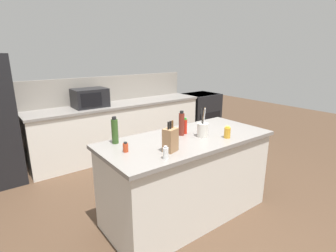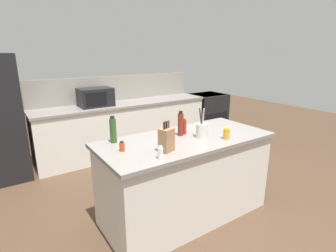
% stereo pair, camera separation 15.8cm
% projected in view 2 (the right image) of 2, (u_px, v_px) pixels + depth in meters
% --- Properties ---
extents(ground_plane, '(14.00, 14.00, 0.00)m').
position_uv_depth(ground_plane, '(185.00, 214.00, 3.08)').
color(ground_plane, '#473323').
extents(back_counter_run, '(3.20, 0.66, 0.94)m').
position_uv_depth(back_counter_run, '(126.00, 128.00, 4.86)').
color(back_counter_run, beige).
rests_on(back_counter_run, ground_plane).
extents(wall_backsplash, '(3.16, 0.03, 0.46)m').
position_uv_depth(wall_backsplash, '(117.00, 88.00, 4.92)').
color(wall_backsplash, gray).
rests_on(wall_backsplash, back_counter_run).
extents(kitchen_island, '(1.91, 0.87, 0.94)m').
position_uv_depth(kitchen_island, '(185.00, 177.00, 2.95)').
color(kitchen_island, beige).
rests_on(kitchen_island, ground_plane).
extents(range_oven, '(0.76, 0.65, 0.92)m').
position_uv_depth(range_oven, '(207.00, 114.00, 5.95)').
color(range_oven, black).
rests_on(range_oven, ground_plane).
extents(microwave, '(0.55, 0.39, 0.31)m').
position_uv_depth(microwave, '(96.00, 97.00, 4.41)').
color(microwave, black).
rests_on(microwave, back_counter_run).
extents(knife_block, '(0.15, 0.14, 0.29)m').
position_uv_depth(knife_block, '(166.00, 140.00, 2.41)').
color(knife_block, '#936B47').
rests_on(knife_block, kitchen_island).
extents(utensil_crock, '(0.12, 0.12, 0.32)m').
position_uv_depth(utensil_crock, '(202.00, 130.00, 2.82)').
color(utensil_crock, beige).
rests_on(utensil_crock, kitchen_island).
extents(vinegar_bottle, '(0.06, 0.06, 0.28)m').
position_uv_depth(vinegar_bottle, '(180.00, 124.00, 2.86)').
color(vinegar_bottle, maroon).
rests_on(vinegar_bottle, kitchen_island).
extents(hot_sauce_bottle, '(0.04, 0.04, 0.18)m').
position_uv_depth(hot_sauce_bottle, '(184.00, 127.00, 2.93)').
color(hot_sauce_bottle, red).
rests_on(hot_sauce_bottle, kitchen_island).
extents(spice_jar_paprika, '(0.05, 0.05, 0.10)m').
position_uv_depth(spice_jar_paprika, '(122.00, 147.00, 2.44)').
color(spice_jar_paprika, '#B73D1E').
rests_on(spice_jar_paprika, kitchen_island).
extents(olive_oil_bottle, '(0.07, 0.07, 0.28)m').
position_uv_depth(olive_oil_bottle, '(113.00, 130.00, 2.65)').
color(olive_oil_bottle, '#2D4C1E').
rests_on(olive_oil_bottle, kitchen_island).
extents(salt_shaker, '(0.05, 0.05, 0.12)m').
position_uv_depth(salt_shaker, '(160.00, 153.00, 2.26)').
color(salt_shaker, silver).
rests_on(salt_shaker, kitchen_island).
extents(honey_jar, '(0.07, 0.07, 0.13)m').
position_uv_depth(honey_jar, '(226.00, 133.00, 2.77)').
color(honey_jar, gold).
rests_on(honey_jar, kitchen_island).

